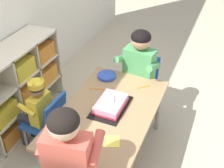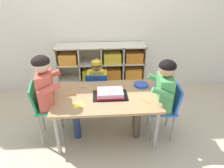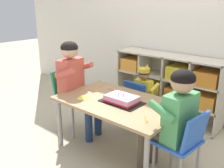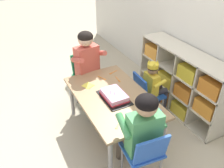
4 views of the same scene
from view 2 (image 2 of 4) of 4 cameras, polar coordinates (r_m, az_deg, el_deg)
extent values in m
plane|color=beige|center=(2.68, -1.58, -13.71)|extent=(16.00, 16.00, 0.00)
cube|color=silver|center=(3.30, -3.07, 22.10)|extent=(6.46, 0.10, 2.88)
cube|color=beige|center=(3.50, -3.13, 5.30)|extent=(1.44, 0.01, 0.86)
cube|color=beige|center=(3.40, -15.08, 3.68)|extent=(0.02, 0.35, 0.86)
cube|color=beige|center=(3.35, -9.13, 3.94)|extent=(0.02, 0.35, 0.86)
cube|color=beige|center=(3.34, -3.07, 4.16)|extent=(0.02, 0.35, 0.86)
cube|color=beige|center=(3.36, 2.99, 4.34)|extent=(0.02, 0.35, 0.86)
cube|color=beige|center=(3.42, 8.90, 4.46)|extent=(0.02, 0.35, 0.86)
cube|color=beige|center=(3.53, -2.89, -2.09)|extent=(1.44, 0.35, 0.02)
cube|color=beige|center=(3.40, -3.01, 2.00)|extent=(1.44, 0.35, 0.02)
cube|color=beige|center=(3.28, -3.13, 6.40)|extent=(1.44, 0.35, 0.02)
cube|color=beige|center=(3.19, -3.26, 11.08)|extent=(1.44, 0.35, 0.02)
cube|color=orange|center=(3.47, -5.84, -0.98)|extent=(0.27, 0.28, 0.17)
cube|color=yellow|center=(3.48, -0.01, -0.78)|extent=(0.27, 0.28, 0.17)
cube|color=yellow|center=(3.34, -6.07, 3.22)|extent=(0.27, 0.28, 0.17)
cube|color=orange|center=(3.35, -0.01, 3.42)|extent=(0.27, 0.28, 0.17)
cube|color=orange|center=(3.39, 5.98, 3.58)|extent=(0.27, 0.28, 0.17)
cube|color=orange|center=(3.27, -12.58, 7.43)|extent=(0.27, 0.28, 0.17)
cube|color=yellow|center=(3.24, -0.01, 7.93)|extent=(0.27, 0.28, 0.17)
cube|color=orange|center=(3.28, 6.22, 8.03)|extent=(0.27, 0.28, 0.17)
cube|color=#A37F56|center=(2.35, -1.75, -3.66)|extent=(1.23, 0.75, 0.03)
cylinder|color=#9E9993|center=(2.31, -15.55, -14.19)|extent=(0.05, 0.05, 0.54)
cylinder|color=#9E9993|center=(2.35, 12.71, -13.05)|extent=(0.05, 0.05, 0.54)
cylinder|color=#9E9993|center=(2.81, -13.38, -5.47)|extent=(0.05, 0.05, 0.54)
cylinder|color=#9E9993|center=(2.84, 9.33, -4.66)|extent=(0.05, 0.05, 0.54)
cube|color=#1E4CA8|center=(2.98, -4.28, -1.43)|extent=(0.34, 0.34, 0.03)
cube|color=#1E4CA8|center=(2.77, -4.53, -0.08)|extent=(0.30, 0.08, 0.30)
cylinder|color=gray|center=(3.17, -1.66, -2.84)|extent=(0.02, 0.02, 0.31)
cylinder|color=gray|center=(3.19, -6.49, -2.88)|extent=(0.02, 0.02, 0.31)
cylinder|color=gray|center=(2.95, -1.66, -5.45)|extent=(0.02, 0.02, 0.31)
cylinder|color=gray|center=(2.97, -6.87, -5.48)|extent=(0.02, 0.02, 0.31)
cube|color=yellow|center=(2.92, -4.39, 1.30)|extent=(0.21, 0.12, 0.29)
sphere|color=#997051|center=(2.83, -4.55, 5.22)|extent=(0.13, 0.13, 0.13)
ellipsoid|color=black|center=(2.82, -4.57, 5.60)|extent=(0.14, 0.14, 0.10)
cylinder|color=yellow|center=(2.81, -4.59, 6.16)|extent=(0.14, 0.14, 0.05)
cone|color=yellow|center=(2.85, -4.57, 7.40)|extent=(0.04, 0.04, 0.04)
cone|color=yellow|center=(2.76, -3.55, 6.79)|extent=(0.04, 0.04, 0.04)
cone|color=yellow|center=(2.77, -5.75, 6.75)|extent=(0.04, 0.04, 0.04)
cylinder|color=#33333D|center=(3.06, -3.05, 0.26)|extent=(0.08, 0.21, 0.07)
cylinder|color=#33333D|center=(3.07, -5.40, 0.23)|extent=(0.08, 0.21, 0.07)
cylinder|color=#33333D|center=(3.25, -2.92, -1.88)|extent=(0.06, 0.06, 0.33)
cylinder|color=#33333D|center=(3.25, -5.14, -1.91)|extent=(0.06, 0.06, 0.33)
cylinder|color=yellow|center=(2.92, -1.95, 2.84)|extent=(0.05, 0.18, 0.10)
cylinder|color=yellow|center=(2.94, -6.84, 2.77)|extent=(0.05, 0.18, 0.10)
cube|color=#238451|center=(2.45, -17.94, -5.98)|extent=(0.35, 0.38, 0.03)
cube|color=#238451|center=(2.39, -21.71, -3.34)|extent=(0.11, 0.32, 0.27)
cylinder|color=gray|center=(2.47, -14.49, -12.15)|extent=(0.02, 0.02, 0.46)
cylinder|color=gray|center=(2.69, -14.58, -8.35)|extent=(0.02, 0.02, 0.46)
cylinder|color=gray|center=(2.49, -19.96, -12.64)|extent=(0.02, 0.02, 0.46)
cylinder|color=gray|center=(2.71, -19.54, -8.83)|extent=(0.02, 0.02, 0.46)
cube|color=#D15647|center=(2.34, -18.72, -1.55)|extent=(0.21, 0.32, 0.42)
sphere|color=#DBB293|center=(2.21, -19.95, 5.45)|extent=(0.19, 0.19, 0.19)
ellipsoid|color=black|center=(2.20, -20.07, 6.13)|extent=(0.19, 0.19, 0.14)
cylinder|color=navy|center=(2.34, -14.51, -6.05)|extent=(0.31, 0.15, 0.10)
cylinder|color=navy|center=(2.49, -14.57, -3.77)|extent=(0.31, 0.15, 0.10)
cylinder|color=navy|center=(2.49, -10.28, -10.79)|extent=(0.08, 0.08, 0.48)
cylinder|color=navy|center=(2.64, -10.59, -8.38)|extent=(0.08, 0.08, 0.48)
cylinder|color=#D15647|center=(2.14, -17.74, -1.43)|extent=(0.25, 0.10, 0.14)
cylinder|color=#D15647|center=(2.44, -17.46, 2.42)|extent=(0.25, 0.10, 0.14)
cube|color=blue|center=(2.51, 14.22, -6.65)|extent=(0.35, 0.38, 0.03)
cube|color=blue|center=(2.46, 18.02, -3.66)|extent=(0.10, 0.32, 0.28)
cylinder|color=gray|center=(2.71, 10.49, -8.46)|extent=(0.02, 0.02, 0.38)
cylinder|color=gray|center=(2.50, 11.32, -12.35)|extent=(0.02, 0.02, 0.38)
cylinder|color=gray|center=(2.77, 15.81, -8.40)|extent=(0.02, 0.02, 0.38)
cylinder|color=gray|center=(2.55, 17.16, -12.17)|extent=(0.02, 0.02, 0.38)
cube|color=#4C9E5B|center=(2.39, 14.83, -2.37)|extent=(0.19, 0.32, 0.42)
sphere|color=tan|center=(2.26, 15.78, 4.42)|extent=(0.19, 0.19, 0.19)
ellipsoid|color=black|center=(2.25, 15.87, 5.08)|extent=(0.19, 0.19, 0.14)
cylinder|color=brown|center=(2.53, 10.62, -4.81)|extent=(0.31, 0.13, 0.10)
cylinder|color=brown|center=(2.39, 11.18, -7.16)|extent=(0.31, 0.13, 0.10)
cylinder|color=brown|center=(2.65, 6.93, -8.96)|extent=(0.08, 0.08, 0.40)
cylinder|color=brown|center=(2.51, 7.23, -11.45)|extent=(0.08, 0.08, 0.40)
cylinder|color=#4C9E5B|center=(2.48, 12.99, 1.47)|extent=(0.25, 0.09, 0.14)
cylinder|color=#4C9E5B|center=(2.19, 14.44, -2.53)|extent=(0.25, 0.09, 0.14)
cube|color=black|center=(2.33, -0.52, -3.34)|extent=(0.41, 0.26, 0.01)
cube|color=#EF9EC6|center=(2.31, -0.53, -2.59)|extent=(0.30, 0.21, 0.06)
cube|color=red|center=(2.33, -0.52, -3.08)|extent=(0.31, 0.22, 0.02)
cylinder|color=#E54C66|center=(2.27, 0.37, -1.75)|extent=(0.01, 0.01, 0.04)
cylinder|color=#E54C66|center=(2.26, -0.67, -2.01)|extent=(0.01, 0.01, 0.04)
cylinder|color=blue|center=(2.57, 8.41, -0.21)|extent=(0.18, 0.18, 0.03)
cube|color=#F4DB4C|center=(2.21, -9.76, -5.89)|extent=(0.15, 0.15, 0.00)
cube|color=orange|center=(2.40, -11.68, -3.07)|extent=(0.10, 0.05, 0.00)
cube|color=orange|center=(2.41, -10.11, -2.71)|extent=(0.04, 0.03, 0.00)
cube|color=orange|center=(2.53, -8.66, -0.98)|extent=(0.09, 0.02, 0.00)
cube|color=orange|center=(2.53, -7.21, -0.98)|extent=(0.04, 0.02, 0.00)
cube|color=orange|center=(2.26, 9.39, -4.99)|extent=(0.07, 0.07, 0.00)
cube|color=orange|center=(2.23, 10.74, -5.57)|extent=(0.04, 0.04, 0.00)
cube|color=orange|center=(2.53, 3.77, -0.80)|extent=(0.04, 0.11, 0.00)
cube|color=orange|center=(2.58, 3.17, -0.06)|extent=(0.03, 0.04, 0.00)
cube|color=orange|center=(2.60, -12.22, -0.56)|extent=(0.04, 0.10, 0.00)
cube|color=orange|center=(2.54, -11.92, -1.27)|extent=(0.03, 0.04, 0.00)
camera|label=1|loc=(2.09, -64.81, 23.71)|focal=46.75mm
camera|label=3|loc=(1.59, 76.22, -4.14)|focal=40.75mm
camera|label=4|loc=(2.20, 64.78, 21.30)|focal=37.09mm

